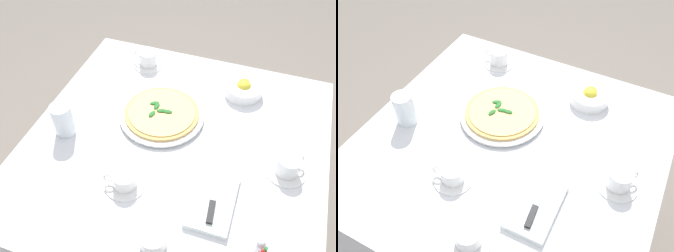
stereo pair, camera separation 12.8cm
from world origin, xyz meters
TOP-DOWN VIEW (x-y plane):
  - ground_plane at (0.00, 0.00)m, footprint 8.00×8.00m
  - dining_table at (0.00, 0.00)m, footprint 1.04×1.04m
  - pizza_plate at (0.11, 0.09)m, footprint 0.31×0.31m
  - pizza at (0.11, 0.09)m, footprint 0.28×0.28m
  - coffee_cup_back_corner at (-0.22, 0.10)m, footprint 0.13×0.13m
  - coffee_cup_far_left at (-0.37, -0.06)m, footprint 0.13×0.13m
  - coffee_cup_far_right at (0.39, 0.25)m, footprint 0.13×0.13m
  - coffee_cup_right_edge at (-0.00, -0.38)m, footprint 0.13×0.13m
  - water_glass_near_left at (-0.07, 0.39)m, footprint 0.07×0.07m
  - napkin_folded at (-0.19, -0.18)m, footprint 0.22×0.13m
  - dinner_knife at (-0.18, -0.18)m, footprint 0.20×0.04m
  - citrus_bowl at (0.34, -0.17)m, footprint 0.15×0.15m
  - salt_shaker at (-0.29, -0.34)m, footprint 0.03×0.03m

SIDE VIEW (x-z plane):
  - ground_plane at x=0.00m, z-range 0.00..0.00m
  - dining_table at x=0.00m, z-range 0.23..0.98m
  - napkin_folded at x=-0.19m, z-range 0.75..0.77m
  - pizza_plate at x=0.11m, z-range 0.75..0.77m
  - dinner_knife at x=-0.18m, z-range 0.77..0.78m
  - pizza at x=0.11m, z-range 0.76..0.78m
  - salt_shaker at x=-0.29m, z-range 0.75..0.80m
  - coffee_cup_back_corner at x=-0.22m, z-range 0.75..0.80m
  - citrus_bowl at x=0.34m, z-range 0.74..0.81m
  - coffee_cup_far_left at x=-0.37m, z-range 0.75..0.80m
  - coffee_cup_far_right at x=0.39m, z-range 0.75..0.81m
  - coffee_cup_right_edge at x=0.00m, z-range 0.75..0.82m
  - water_glass_near_left at x=-0.07m, z-range 0.74..0.86m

